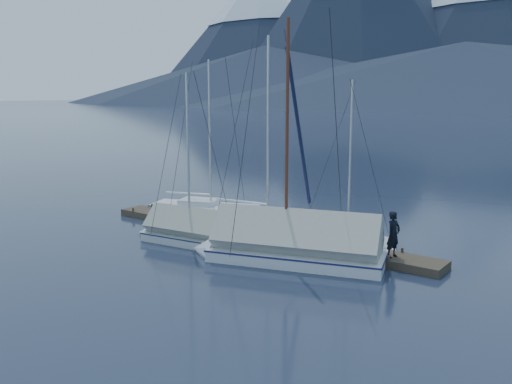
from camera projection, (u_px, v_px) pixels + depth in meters
ground at (229, 246)px, 24.33m from camera, size 1000.00×1000.00×0.00m
dock at (256, 235)px, 25.89m from camera, size 18.00×1.50×0.54m
mooring_posts at (248, 229)px, 26.14m from camera, size 15.12×1.52×0.35m
sailboat_open_left at (219, 211)px, 31.01m from camera, size 7.43×4.32×9.49m
sailboat_open_mid at (277, 225)px, 27.61m from camera, size 8.18×3.59×10.51m
sailboat_open_right at (354, 239)px, 25.06m from camera, size 6.35×3.87×8.13m
sailboat_covered_near at (282, 248)px, 22.21m from camera, size 8.58×4.84×10.68m
sailboat_covered_far at (188, 234)px, 24.95m from camera, size 6.19×2.70×8.44m
person at (393, 234)px, 21.45m from camera, size 0.59×0.76×1.86m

